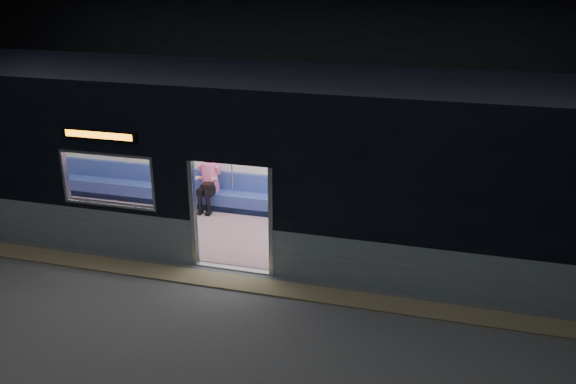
% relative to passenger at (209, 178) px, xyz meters
% --- Properties ---
extents(station_floor, '(24.00, 14.00, 0.01)m').
position_rel_passenger_xyz_m(station_floor, '(1.47, -3.55, -0.78)').
color(station_floor, '#47494C').
rests_on(station_floor, ground).
extents(station_envelope, '(24.00, 14.00, 5.00)m').
position_rel_passenger_xyz_m(station_envelope, '(1.47, -3.55, 2.89)').
color(station_envelope, black).
rests_on(station_envelope, station_floor).
extents(tactile_strip, '(22.80, 0.50, 0.03)m').
position_rel_passenger_xyz_m(tactile_strip, '(1.47, -3.00, -0.76)').
color(tactile_strip, '#8C7F59').
rests_on(tactile_strip, station_floor).
extents(metro_car, '(18.00, 3.04, 3.35)m').
position_rel_passenger_xyz_m(metro_car, '(1.47, -1.00, 1.07)').
color(metro_car, '#93A7AF').
rests_on(metro_car, station_floor).
extents(passenger, '(0.37, 0.64, 1.31)m').
position_rel_passenger_xyz_m(passenger, '(0.00, 0.00, 0.00)').
color(passenger, black).
rests_on(passenger, metro_car).
extents(handbag, '(0.25, 0.22, 0.12)m').
position_rel_passenger_xyz_m(handbag, '(0.05, -0.21, -0.11)').
color(handbag, black).
rests_on(handbag, passenger).
extents(transit_map, '(0.93, 0.03, 0.60)m').
position_rel_passenger_xyz_m(transit_map, '(2.09, 0.31, 0.68)').
color(transit_map, white).
rests_on(transit_map, metro_car).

